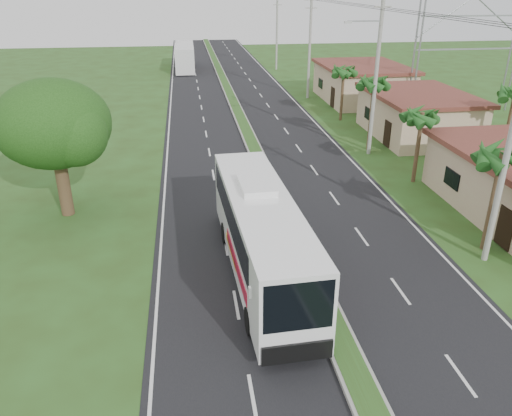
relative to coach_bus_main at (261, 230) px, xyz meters
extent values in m
plane|color=#2E4419|center=(2.16, -2.21, -2.20)|extent=(180.00, 180.00, 0.00)
cube|color=black|center=(2.16, 17.79, -2.19)|extent=(14.00, 160.00, 0.02)
cube|color=gray|center=(2.16, 17.79, -2.10)|extent=(1.20, 160.00, 0.17)
cube|color=#2E4419|center=(2.16, 17.79, -2.01)|extent=(0.95, 160.00, 0.02)
cube|color=silver|center=(-4.54, 17.79, -2.20)|extent=(0.12, 160.00, 0.01)
cube|color=silver|center=(8.86, 17.79, -2.20)|extent=(0.12, 160.00, 0.01)
cube|color=tan|center=(16.16, 19.79, -0.52)|extent=(7.00, 10.00, 3.35)
cube|color=#51231C|center=(16.16, 19.79, 1.31)|extent=(7.60, 10.60, 0.32)
cube|color=tan|center=(16.16, 33.79, -0.45)|extent=(8.00, 11.00, 3.50)
cube|color=#51231C|center=(16.16, 33.79, 1.46)|extent=(8.60, 11.60, 0.32)
cylinder|color=#473321|center=(11.16, 0.79, 0.30)|extent=(0.26, 0.26, 5.00)
cylinder|color=#473321|center=(11.56, 9.79, 0.10)|extent=(0.26, 0.26, 4.60)
cylinder|color=#473321|center=(10.96, 16.79, 0.50)|extent=(0.26, 0.26, 5.40)
cylinder|color=#473321|center=(11.46, 25.79, 0.20)|extent=(0.26, 0.26, 4.80)
cylinder|color=#473321|center=(19.66, 12.79, 0.40)|extent=(0.26, 0.26, 5.20)
cylinder|color=#473321|center=(-9.84, 7.79, -0.20)|extent=(0.70, 0.70, 4.00)
ellipsoid|color=#193C10|center=(-9.84, 7.79, 3.00)|extent=(6.00, 6.00, 4.68)
sphere|color=#193C10|center=(-11.24, 8.59, 2.50)|extent=(3.80, 3.80, 3.80)
sphere|color=#193C10|center=(-8.64, 6.79, 2.70)|extent=(3.40, 3.40, 3.40)
cylinder|color=gray|center=(10.66, -0.21, 3.30)|extent=(0.28, 0.28, 11.00)
cylinder|color=gray|center=(10.66, 15.79, 3.80)|extent=(0.28, 0.28, 12.00)
cube|color=gray|center=(10.66, 15.79, 8.20)|extent=(1.20, 0.10, 0.10)
cube|color=gray|center=(9.46, 15.79, 7.30)|extent=(2.40, 0.10, 0.10)
cylinder|color=gray|center=(10.66, 35.79, 3.30)|extent=(0.28, 0.28, 11.00)
cube|color=gray|center=(10.66, 35.79, 8.00)|extent=(1.60, 0.12, 0.12)
cube|color=gray|center=(10.66, 35.79, 7.20)|extent=(1.20, 0.10, 0.10)
cylinder|color=gray|center=(10.66, 55.79, 3.05)|extent=(0.28, 0.28, 10.50)
cube|color=gray|center=(10.66, 55.79, 6.70)|extent=(1.20, 0.10, 0.10)
cylinder|color=gray|center=(19.16, 27.29, 3.80)|extent=(0.18, 0.18, 12.00)
cylinder|color=gray|center=(19.16, 28.29, 3.80)|extent=(0.18, 0.18, 12.00)
cylinder|color=gray|center=(29.16, 28.29, 3.80)|extent=(0.18, 0.18, 12.00)
cube|color=gray|center=(24.16, 27.79, 3.80)|extent=(10.00, 0.14, 0.14)
cube|color=gray|center=(24.16, 27.79, 6.80)|extent=(10.00, 0.14, 0.14)
cube|color=white|center=(0.00, -0.06, -0.11)|extent=(3.12, 12.46, 3.25)
cube|color=black|center=(-0.02, 0.56, 0.60)|extent=(3.06, 10.00, 1.30)
cube|color=black|center=(0.27, -6.17, 0.41)|extent=(2.32, 0.24, 1.82)
cube|color=#A80E26|center=(0.06, -1.29, -0.76)|extent=(2.86, 5.47, 0.57)
cube|color=#EAB213|center=(-0.01, 0.25, -1.02)|extent=(2.76, 3.20, 0.26)
cube|color=white|center=(-0.05, 1.18, 1.66)|extent=(1.55, 2.53, 0.29)
cylinder|color=black|center=(-0.99, -4.02, -1.66)|extent=(0.38, 1.08, 1.07)
cylinder|color=black|center=(1.34, -3.92, -1.66)|extent=(0.38, 1.08, 1.07)
cylinder|color=black|center=(-1.31, 3.18, -1.66)|extent=(0.38, 1.08, 1.07)
cylinder|color=black|center=(1.02, 3.29, -1.66)|extent=(0.38, 1.08, 1.07)
cube|color=white|center=(-2.69, 57.58, -0.36)|extent=(2.75, 12.13, 3.37)
cube|color=black|center=(-2.69, 58.10, 0.65)|extent=(2.77, 8.97, 1.14)
cube|color=orange|center=(-2.71, 56.53, -1.00)|extent=(2.74, 5.81, 0.37)
cylinder|color=black|center=(-3.90, 52.59, -1.69)|extent=(0.33, 1.01, 1.01)
cylinder|color=black|center=(-1.59, 52.57, -1.69)|extent=(0.33, 1.01, 1.01)
cylinder|color=black|center=(-3.81, 62.06, -1.69)|extent=(0.33, 1.01, 1.01)
cylinder|color=black|center=(-1.49, 62.04, -1.69)|extent=(0.33, 1.01, 1.01)
imported|color=black|center=(0.29, 5.33, -1.69)|extent=(1.74, 1.02, 1.01)
imported|color=maroon|center=(0.29, 5.33, -0.73)|extent=(0.78, 0.64, 1.84)
camera|label=1|loc=(-2.88, -18.94, 9.81)|focal=35.00mm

